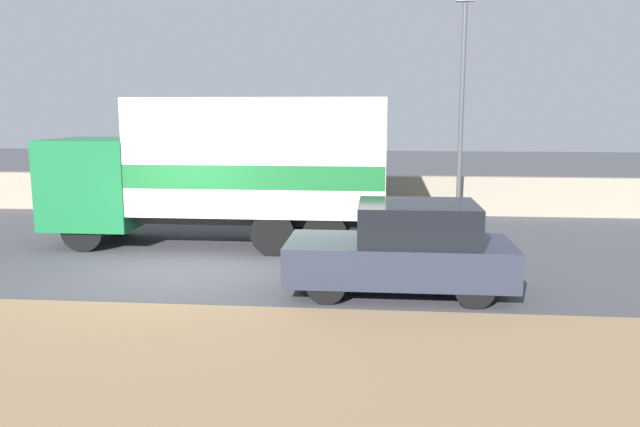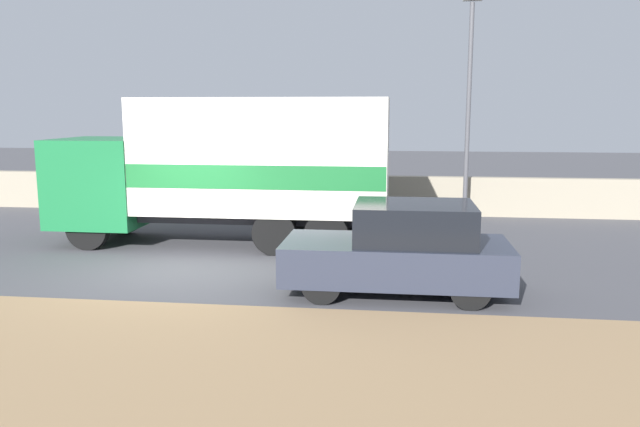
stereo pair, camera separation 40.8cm
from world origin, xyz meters
The scene contains 6 objects.
ground_plane centered at (0.00, 0.00, 0.00)m, with size 80.00×80.00×0.00m, color #47474C.
dirt_shoulder_foreground centered at (0.00, -5.30, 0.02)m, with size 60.00×6.07×0.04m.
stone_wall_backdrop centered at (0.00, 7.95, 0.63)m, with size 60.00×0.35×1.26m.
street_lamp centered at (6.75, 7.19, 3.94)m, with size 0.56×0.28×6.78m.
box_truck centered at (0.54, 2.75, 1.99)m, with size 8.38×2.46×3.67m.
car_hatchback centered at (4.75, -1.04, 0.83)m, with size 4.15×1.89×1.70m.
Camera 1 is at (4.25, -12.45, 3.39)m, focal length 35.00 mm.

